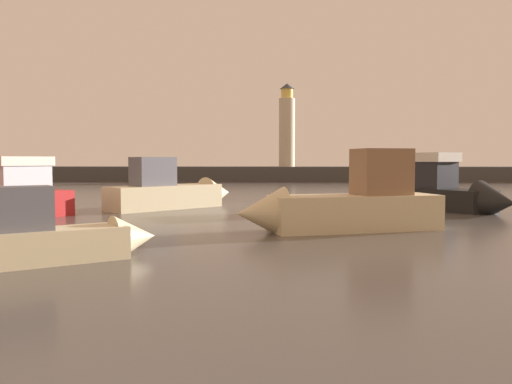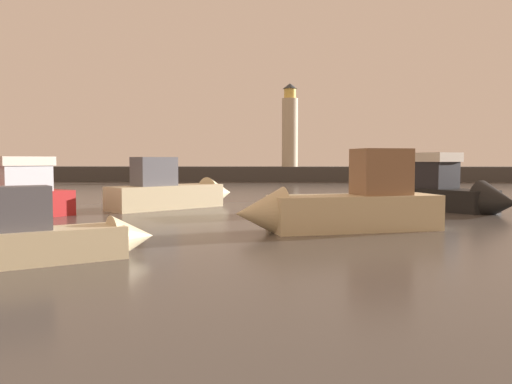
{
  "view_description": "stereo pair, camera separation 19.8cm",
  "coord_description": "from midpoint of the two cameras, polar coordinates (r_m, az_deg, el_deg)",
  "views": [
    {
      "loc": [
        2.81,
        -2.01,
        2.91
      ],
      "look_at": [
        1.87,
        22.08,
        1.45
      ],
      "focal_mm": 37.08,
      "sensor_mm": 36.0,
      "label": 1
    },
    {
      "loc": [
        3.0,
        -2.0,
        2.91
      ],
      "look_at": [
        1.87,
        22.08,
        1.45
      ],
      "focal_mm": 37.08,
      "sensor_mm": 36.0,
      "label": 2
    }
  ],
  "objects": [
    {
      "name": "ground_plane",
      "position": [
        37.7,
        -1.74,
        -0.96
      ],
      "size": [
        220.0,
        220.0,
        0.0
      ],
      "primitive_type": "plane",
      "color": "#4C4742"
    },
    {
      "name": "breakwater",
      "position": [
        73.03,
        0.41,
        1.97
      ],
      "size": [
        80.9,
        5.87,
        2.0
      ],
      "primitive_type": "cube",
      "color": "#423F3D",
      "rests_on": "ground_plane"
    },
    {
      "name": "lighthouse",
      "position": [
        73.09,
        3.75,
        6.97
      ],
      "size": [
        2.18,
        2.18,
        11.37
      ],
      "color": "beige",
      "rests_on": "breakwater"
    },
    {
      "name": "motorboat_1",
      "position": [
        16.26,
        -20.07,
        -4.63
      ],
      "size": [
        5.5,
        4.43,
        2.38
      ],
      "color": "beige",
      "rests_on": "ground_plane"
    },
    {
      "name": "motorboat_4",
      "position": [
        32.54,
        20.3,
        0.08
      ],
      "size": [
        6.66,
        8.29,
        3.8
      ],
      "color": "black",
      "rests_on": "ground_plane"
    },
    {
      "name": "motorboat_2",
      "position": [
        32.58,
        -8.29,
        0.01
      ],
      "size": [
        7.53,
        7.67,
        3.36
      ],
      "color": "beige",
      "rests_on": "ground_plane"
    },
    {
      "name": "motorboat_0",
      "position": [
        21.98,
        9.19,
        -1.41
      ],
      "size": [
        8.81,
        4.49,
        3.63
      ],
      "color": "beige",
      "rests_on": "ground_plane"
    }
  ]
}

